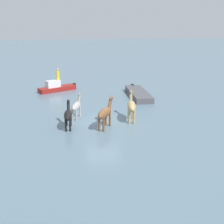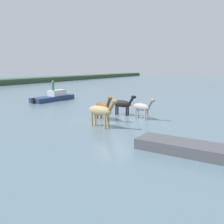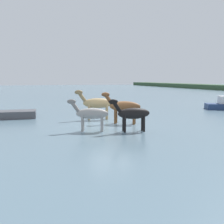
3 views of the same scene
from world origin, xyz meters
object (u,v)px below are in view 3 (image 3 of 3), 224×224
Objects in this scene: horse_dun_straggler at (97,103)px; horse_dark_mare at (91,114)px; horse_rear_stallion at (123,107)px; horse_chestnut_trailing at (132,114)px.

horse_dark_mare is at bearing 82.45° from horse_dun_straggler.
horse_dark_mare is 0.94× the size of horse_rear_stallion.
horse_rear_stallion is at bearing 129.74° from horse_dun_straggler.
horse_rear_stallion is 0.89× the size of horse_dun_straggler.
horse_dark_mare is 2.21m from horse_chestnut_trailing.
horse_chestnut_trailing is (4.64, 0.78, -0.16)m from horse_dun_straggler.
horse_dun_straggler is at bearing -29.86° from horse_rear_stallion.
horse_dark_mare is 4.14m from horse_dun_straggler.
horse_chestnut_trailing is (2.49, -0.41, -0.11)m from horse_rear_stallion.
horse_dun_straggler reaches higher than horse_chestnut_trailing.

